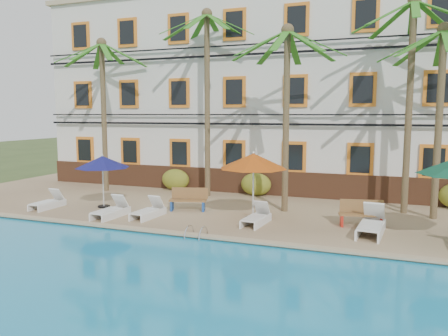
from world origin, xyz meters
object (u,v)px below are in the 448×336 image
at_px(palm_d, 411,75).
at_px(lounger_d, 256,217).
at_px(lounger_b, 111,210).
at_px(palm_b, 207,78).
at_px(lounger_a, 48,202).
at_px(palm_a, 103,93).
at_px(palm_c, 287,91).
at_px(lounger_e, 371,225).
at_px(umbrella_red, 253,161).
at_px(pool_ladder, 196,237).
at_px(palm_e, 441,93).
at_px(umbrella_blue, 102,162).
at_px(bench_left, 188,199).
at_px(lounger_c, 149,211).
at_px(bench_right, 361,213).

bearing_deg(palm_d, lounger_d, -142.73).
bearing_deg(lounger_b, palm_d, 24.16).
bearing_deg(palm_b, lounger_a, -136.00).
xyz_separation_m(palm_a, lounger_b, (3.72, -4.87, -4.71)).
height_order(palm_a, lounger_d, palm_a).
distance_m(palm_c, lounger_e, 6.15).
bearing_deg(lounger_b, umbrella_red, 16.78).
relative_size(palm_d, lounger_e, 4.00).
bearing_deg(palm_d, pool_ladder, -136.30).
distance_m(palm_e, lounger_d, 8.13).
bearing_deg(umbrella_blue, palm_b, 52.49).
bearing_deg(lounger_d, bench_left, 159.85).
distance_m(umbrella_blue, lounger_c, 3.33).
height_order(umbrella_red, lounger_c, umbrella_red).
bearing_deg(lounger_d, lounger_a, -176.97).
bearing_deg(lounger_d, palm_d, 37.27).
distance_m(bench_left, pool_ladder, 3.99).
xyz_separation_m(umbrella_red, lounger_b, (-5.20, -1.57, -1.92)).
xyz_separation_m(lounger_c, pool_ladder, (2.80, -1.82, -0.25)).
relative_size(palm_c, lounger_e, 3.51).
xyz_separation_m(palm_d, lounger_c, (-9.17, -4.26, -5.15)).
bearing_deg(lounger_c, palm_c, 32.26).
xyz_separation_m(palm_c, umbrella_red, (-0.79, -1.81, -2.63)).
distance_m(lounger_b, bench_right, 9.23).
relative_size(palm_e, pool_ladder, 9.69).
distance_m(umbrella_red, lounger_b, 5.76).
relative_size(umbrella_red, bench_left, 1.63).
relative_size(lounger_b, bench_left, 1.13).
distance_m(palm_e, umbrella_blue, 13.47).
bearing_deg(palm_a, bench_right, -12.96).
height_order(lounger_b, bench_left, bench_left).
distance_m(lounger_b, lounger_e, 9.48).
bearing_deg(lounger_c, lounger_b, -161.28).
bearing_deg(bench_right, lounger_a, -173.13).
height_order(lounger_b, pool_ladder, lounger_b).
relative_size(lounger_d, pool_ladder, 2.29).
bearing_deg(palm_b, palm_c, -25.77).
bearing_deg(palm_b, lounger_b, -107.69).
bearing_deg(lounger_c, lounger_d, 6.15).
bearing_deg(lounger_a, umbrella_blue, 24.96).
distance_m(lounger_a, lounger_b, 3.47).
height_order(palm_a, palm_b, palm_b).
bearing_deg(lounger_b, palm_a, 127.33).
bearing_deg(palm_d, bench_right, -118.41).
bearing_deg(palm_a, lounger_b, -52.67).
distance_m(palm_a, lounger_b, 7.73).
xyz_separation_m(palm_b, pool_ladder, (2.44, -6.79, -5.60)).
bearing_deg(palm_d, palm_a, 179.42).
height_order(palm_b, lounger_b, palm_b).
xyz_separation_m(lounger_a, lounger_d, (8.96, 0.47, 0.00)).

